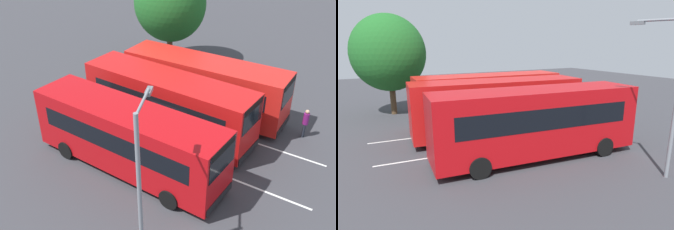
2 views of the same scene
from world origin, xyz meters
The scene contains 9 objects.
ground_plane centered at (0.00, 0.00, 0.00)m, with size 75.24×75.24×0.00m, color #38383D.
bus_far_left centered at (-0.72, -3.78, 1.87)m, with size 10.39×3.49×3.41m.
bus_center_left centered at (-0.74, 0.24, 1.87)m, with size 10.40×3.59×3.41m.
bus_center_right centered at (0.11, 3.30, 1.87)m, with size 10.30×2.98×3.41m.
pedestrian centered at (6.28, 3.39, 1.03)m, with size 0.34×0.34×1.74m.
street_lamp centered at (2.80, -8.06, 3.78)m, with size 0.86×2.10×6.50m.
depot_tree centered at (-5.57, 9.21, 4.79)m, with size 5.56×5.01×7.72m.
lane_stripe_outer_left centered at (0.00, -1.78, 0.00)m, with size 16.01×0.12×0.01m, color silver.
lane_stripe_inner_left centered at (0.00, 1.78, 0.00)m, with size 16.01×0.12×0.01m, color silver.
Camera 2 is at (-8.45, -14.88, 5.50)m, focal length 30.79 mm.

